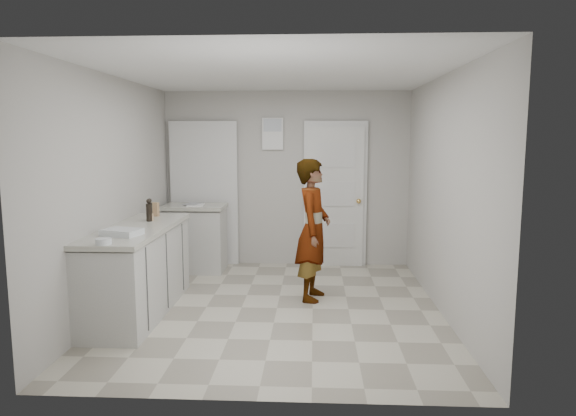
# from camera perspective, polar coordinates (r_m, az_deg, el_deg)

# --- Properties ---
(ground) EXTENTS (4.00, 4.00, 0.00)m
(ground) POSITION_cam_1_polar(r_m,az_deg,el_deg) (5.71, -1.23, -11.05)
(ground) COLOR gray
(ground) RESTS_ON ground
(room_shell) EXTENTS (4.00, 4.00, 4.00)m
(room_shell) POSITION_cam_1_polar(r_m,az_deg,el_deg) (7.40, -1.51, 1.46)
(room_shell) COLOR #B2AEA8
(room_shell) RESTS_ON ground
(main_counter) EXTENTS (0.64, 1.96, 0.93)m
(main_counter) POSITION_cam_1_polar(r_m,az_deg,el_deg) (5.68, -16.25, -6.95)
(main_counter) COLOR silver
(main_counter) RESTS_ON ground
(side_counter) EXTENTS (0.84, 0.61, 0.93)m
(side_counter) POSITION_cam_1_polar(r_m,az_deg,el_deg) (7.27, -10.24, -3.54)
(side_counter) COLOR silver
(side_counter) RESTS_ON ground
(person) EXTENTS (0.48, 0.65, 1.61)m
(person) POSITION_cam_1_polar(r_m,az_deg,el_deg) (5.84, 2.81, -2.44)
(person) COLOR silver
(person) RESTS_ON ground
(cake_mix_box) EXTENTS (0.11, 0.07, 0.16)m
(cake_mix_box) POSITION_cam_1_polar(r_m,az_deg,el_deg) (6.24, -14.60, -0.15)
(cake_mix_box) COLOR #A48052
(cake_mix_box) RESTS_ON main_counter
(spice_jar) EXTENTS (0.05, 0.05, 0.08)m
(spice_jar) POSITION_cam_1_polar(r_m,az_deg,el_deg) (5.91, -14.97, -0.99)
(spice_jar) COLOR tan
(spice_jar) RESTS_ON main_counter
(oil_cruet_a) EXTENTS (0.06, 0.06, 0.25)m
(oil_cruet_a) POSITION_cam_1_polar(r_m,az_deg,el_deg) (5.88, -15.19, -0.28)
(oil_cruet_a) COLOR black
(oil_cruet_a) RESTS_ON main_counter
(oil_cruet_b) EXTENTS (0.05, 0.05, 0.25)m
(oil_cruet_b) POSITION_cam_1_polar(r_m,az_deg,el_deg) (5.95, -15.09, -0.19)
(oil_cruet_b) COLOR black
(oil_cruet_b) RESTS_ON main_counter
(baking_dish) EXTENTS (0.40, 0.33, 0.06)m
(baking_dish) POSITION_cam_1_polar(r_m,az_deg,el_deg) (5.13, -17.99, -2.60)
(baking_dish) COLOR silver
(baking_dish) RESTS_ON main_counter
(egg_bowl) EXTENTS (0.14, 0.14, 0.05)m
(egg_bowl) POSITION_cam_1_polar(r_m,az_deg,el_deg) (4.74, -19.80, -3.52)
(egg_bowl) COLOR silver
(egg_bowl) RESTS_ON main_counter
(papers) EXTENTS (0.25, 0.30, 0.01)m
(papers) POSITION_cam_1_polar(r_m,az_deg,el_deg) (7.14, -10.23, 0.33)
(papers) COLOR white
(papers) RESTS_ON side_counter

